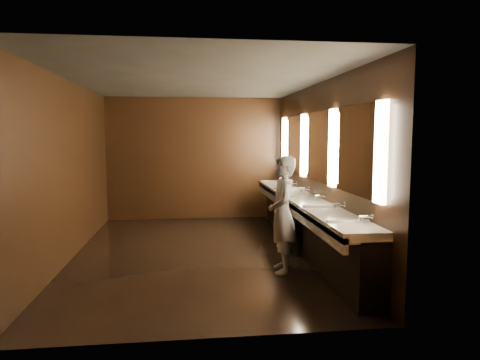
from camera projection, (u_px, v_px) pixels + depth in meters
The scene contains 10 objects.
floor at pixel (199, 253), 7.06m from camera, with size 6.00×6.00×0.00m, color black.
ceiling at pixel (197, 81), 6.76m from camera, with size 4.00×6.00×0.02m, color #2D2D2B.
wall_back at pixel (195, 159), 9.87m from camera, with size 4.00×0.02×2.80m, color black.
wall_front at pixel (206, 194), 3.95m from camera, with size 4.00×0.02×2.80m, color black.
wall_left at pixel (70, 170), 6.67m from camera, with size 0.02×6.00×2.80m, color black.
wall_right at pixel (318, 168), 7.15m from camera, with size 0.02×6.00×2.80m, color black.
sink_counter at pixel (305, 221), 7.22m from camera, with size 0.55×5.40×1.01m.
mirror_band at pixel (317, 147), 7.11m from camera, with size 0.06×5.03×1.15m.
person at pixel (283, 214), 6.03m from camera, with size 0.60×0.40×1.65m, color #809BBE.
trash_bin at pixel (296, 238), 6.99m from camera, with size 0.34×0.34×0.54m, color black.
Camera 1 is at (-0.16, -6.92, 1.94)m, focal length 32.00 mm.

